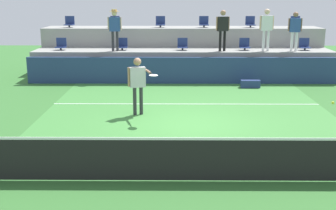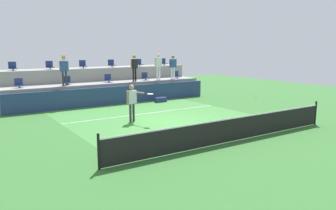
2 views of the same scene
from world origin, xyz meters
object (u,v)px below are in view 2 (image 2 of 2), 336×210
stadium_chair_lower_far_left (19,84)px  tennis_ball (256,97)px  stadium_chair_upper_right (139,63)px  stadium_chair_lower_far_right (176,75)px  stadium_chair_upper_left (50,66)px  tennis_player (132,99)px  stadium_chair_upper_mid_right (112,64)px  spectator_with_hat (64,67)px  spectator_in_grey (173,65)px  stadium_chair_upper_far_left (13,67)px  stadium_chair_upper_far_right (164,62)px  spectator_leaning_on_rail (134,65)px  stadium_chair_lower_left (67,81)px  stadium_chair_lower_center (108,79)px  equipment_bag (161,100)px  stadium_chair_upper_mid_left (83,65)px  stadium_chair_lower_right (145,77)px  spectator_in_white (158,64)px

stadium_chair_lower_far_left → tennis_ball: size_ratio=7.65×
stadium_chair_upper_right → stadium_chair_lower_far_right: bearing=-40.7°
stadium_chair_upper_left → tennis_player: (1.67, -8.02, -1.22)m
stadium_chair_upper_mid_right → spectator_with_hat: spectator_with_hat is taller
spectator_in_grey → tennis_ball: (-1.46, -9.02, -1.07)m
stadium_chair_upper_far_left → stadium_chair_upper_far_right: size_ratio=1.00×
tennis_player → spectator_leaning_on_rail: 6.75m
stadium_chair_upper_far_left → stadium_chair_upper_right: size_ratio=1.00×
stadium_chair_lower_far_right → stadium_chair_lower_far_left: bearing=180.0°
stadium_chair_upper_left → spectator_in_grey: size_ratio=0.31×
stadium_chair_lower_left → stadium_chair_lower_center: bearing=0.0°
spectator_in_grey → spectator_with_hat: bearing=180.0°
stadium_chair_upper_far_right → equipment_bag: stadium_chair_upper_far_right is taller
stadium_chair_lower_far_right → stadium_chair_upper_mid_left: stadium_chair_upper_mid_left is taller
spectator_in_grey → spectator_leaning_on_rail: bearing=-180.0°
stadium_chair_lower_right → stadium_chair_upper_mid_right: size_ratio=1.00×
stadium_chair_lower_far_left → tennis_ball: bearing=-47.5°
stadium_chair_lower_left → stadium_chair_lower_far_right: same height
spectator_in_white → spectator_in_grey: size_ratio=1.08×
stadium_chair_upper_right → spectator_in_white: (0.31, -2.18, 0.02)m
stadium_chair_upper_left → equipment_bag: 7.33m
tennis_ball → equipment_bag: size_ratio=0.09×
tennis_player → spectator_with_hat: (-1.41, 5.83, 1.24)m
stadium_chair_lower_left → stadium_chair_lower_far_right: 7.96m
tennis_player → stadium_chair_upper_far_left: bearing=115.5°
stadium_chair_lower_left → stadium_chair_lower_far_left: bearing=180.0°
stadium_chair_upper_right → stadium_chair_lower_center: bearing=-150.9°
stadium_chair_lower_left → tennis_player: bearing=-79.6°
stadium_chair_upper_right → spectator_in_grey: spectator_in_grey is taller
spectator_leaning_on_rail → spectator_in_grey: bearing=0.0°
stadium_chair_upper_left → stadium_chair_upper_far_left: bearing=180.0°
stadium_chair_lower_far_left → stadium_chair_lower_right: (8.04, 0.00, 0.00)m
tennis_player → spectator_in_grey: (6.24, 5.83, 1.15)m
tennis_player → spectator_in_grey: spectator_in_grey is taller
spectator_with_hat → spectator_leaning_on_rail: bearing=-0.0°
stadium_chair_upper_right → spectator_in_grey: (1.52, -2.18, -0.07)m
tennis_player → tennis_ball: (4.78, -3.18, 0.08)m
tennis_ball → equipment_bag: (-0.62, 7.33, -1.02)m
equipment_bag → stadium_chair_upper_mid_right: bearing=112.8°
stadium_chair_lower_right → tennis_player: bearing=-124.1°
equipment_bag → stadium_chair_lower_right: bearing=88.8°
stadium_chair_upper_left → stadium_chair_upper_right: size_ratio=1.00×
spectator_with_hat → stadium_chair_lower_far_right: bearing=2.7°
stadium_chair_upper_left → stadium_chair_upper_mid_right: size_ratio=1.00×
stadium_chair_lower_far_left → stadium_chair_upper_far_right: bearing=9.6°
stadium_chair_lower_far_left → stadium_chair_upper_right: stadium_chair_upper_right is taller
stadium_chair_upper_mid_right → spectator_leaning_on_rail: bearing=-73.5°
stadium_chair_upper_mid_left → tennis_player: 8.13m
stadium_chair_lower_far_right → stadium_chair_upper_mid_right: 4.72m
stadium_chair_lower_far_right → spectator_in_white: spectator_in_white is taller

